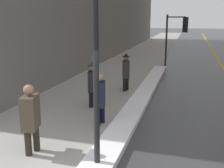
% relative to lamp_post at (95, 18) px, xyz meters
% --- Properties ---
extents(sidewalk_slab, '(4.00, 80.00, 0.01)m').
position_rel_lamp_post_xyz_m(sidewalk_slab, '(-2.19, 14.27, -3.10)').
color(sidewalk_slab, '#9E9B93').
rests_on(sidewalk_slab, ground).
extents(road_centre_stripe, '(0.16, 80.00, 0.00)m').
position_rel_lamp_post_xyz_m(road_centre_stripe, '(3.81, 14.27, -3.10)').
color(road_centre_stripe, gold).
rests_on(road_centre_stripe, ground).
extents(snow_bank_curb, '(0.70, 14.10, 0.17)m').
position_rel_lamp_post_xyz_m(snow_bank_curb, '(0.02, 5.21, -3.02)').
color(snow_bank_curb, white).
rests_on(snow_bank_curb, ground).
extents(lamp_post, '(0.28, 0.28, 5.22)m').
position_rel_lamp_post_xyz_m(lamp_post, '(0.00, 0.00, 0.00)').
color(lamp_post, black).
rests_on(lamp_post, ground).
extents(traffic_light_near, '(1.31, 0.33, 3.27)m').
position_rel_lamp_post_xyz_m(traffic_light_near, '(0.97, 12.69, -0.75)').
color(traffic_light_near, black).
rests_on(traffic_light_near, ground).
extents(pedestrian_with_shoulder_bag, '(0.44, 0.77, 1.66)m').
position_rel_lamp_post_xyz_m(pedestrian_with_shoulder_bag, '(-1.68, 0.28, -2.19)').
color(pedestrian_with_shoulder_bag, '#2A241B').
rests_on(pedestrian_with_shoulder_bag, ground).
extents(pedestrian_in_glasses, '(0.41, 0.56, 1.54)m').
position_rel_lamp_post_xyz_m(pedestrian_in_glasses, '(-0.72, 2.42, -2.25)').
color(pedestrian_in_glasses, black).
rests_on(pedestrian_in_glasses, ground).
extents(pedestrian_trailing, '(0.41, 0.55, 1.61)m').
position_rel_lamp_post_xyz_m(pedestrian_trailing, '(-1.49, 3.96, -2.22)').
color(pedestrian_trailing, black).
rests_on(pedestrian_trailing, ground).
extents(pedestrian_in_fedora, '(0.41, 0.56, 1.63)m').
position_rel_lamp_post_xyz_m(pedestrian_in_fedora, '(-0.86, 6.45, -2.21)').
color(pedestrian_in_fedora, black).
rests_on(pedestrian_in_fedora, ground).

